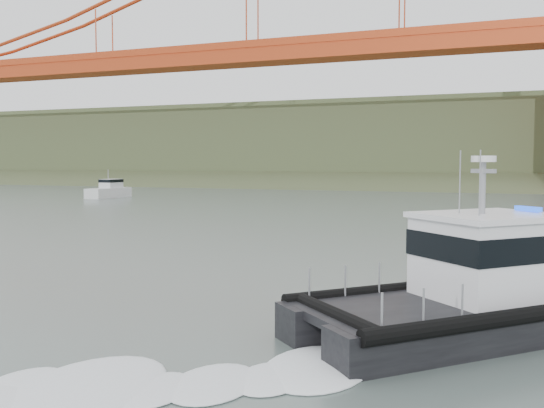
# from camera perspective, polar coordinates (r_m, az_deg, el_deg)

# --- Properties ---
(ground) EXTENTS (400.00, 400.00, 0.00)m
(ground) POSITION_cam_1_polar(r_m,az_deg,el_deg) (23.56, -6.49, -6.98)
(ground) COLOR #54645D
(ground) RESTS_ON ground
(headlands) EXTENTS (500.00, 105.36, 27.12)m
(headlands) POSITION_cam_1_polar(r_m,az_deg,el_deg) (146.37, 17.14, 4.82)
(headlands) COLOR #3E4A2A
(headlands) RESTS_ON ground
(patrol_boat) EXTENTS (9.46, 9.58, 4.79)m
(patrol_boat) POSITION_cam_1_polar(r_m,az_deg,el_deg) (16.89, 18.95, -7.40)
(patrol_boat) COLOR black
(patrol_boat) RESTS_ON ground
(motorboat) EXTENTS (2.39, 6.66, 3.63)m
(motorboat) POSITION_cam_1_polar(r_m,az_deg,el_deg) (78.66, -15.07, 1.25)
(motorboat) COLOR silver
(motorboat) RESTS_ON ground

